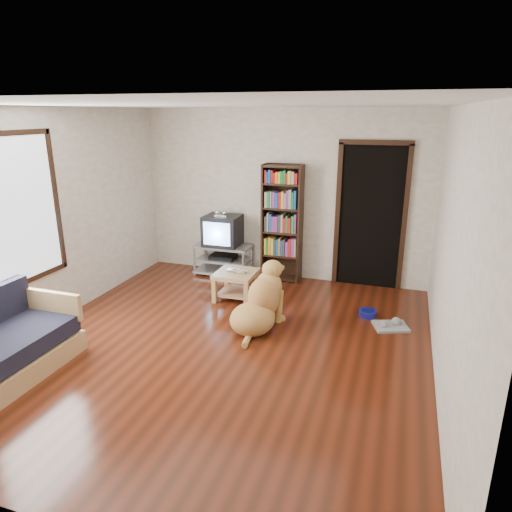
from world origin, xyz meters
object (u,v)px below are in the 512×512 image
(laptop, at_px, (235,272))
(bookshelf, at_px, (282,217))
(coffee_table, at_px, (236,280))
(tv_stand, at_px, (223,259))
(dog_bowl, at_px, (368,313))
(grey_rag, at_px, (391,326))
(dog, at_px, (260,304))
(crt_tv, at_px, (223,230))

(laptop, height_order, bookshelf, bookshelf)
(bookshelf, bearing_deg, coffee_table, -111.83)
(laptop, xyz_separation_m, tv_stand, (-0.56, 0.92, -0.14))
(dog_bowl, xyz_separation_m, grey_rag, (0.30, -0.25, -0.03))
(tv_stand, bearing_deg, dog, -54.98)
(tv_stand, height_order, coffee_table, tv_stand)
(crt_tv, bearing_deg, dog, -55.33)
(grey_rag, distance_m, coffee_table, 2.16)
(laptop, xyz_separation_m, dog, (0.60, -0.73, -0.10))
(crt_tv, relative_size, coffee_table, 1.05)
(crt_tv, relative_size, bookshelf, 0.32)
(laptop, height_order, crt_tv, crt_tv)
(dog_bowl, height_order, crt_tv, crt_tv)
(dog_bowl, bearing_deg, bookshelf, 144.98)
(bookshelf, bearing_deg, crt_tv, -175.68)
(tv_stand, xyz_separation_m, coffee_table, (0.56, -0.89, 0.01))
(bookshelf, xyz_separation_m, coffee_table, (-0.39, -0.98, -0.72))
(laptop, distance_m, coffee_table, 0.14)
(grey_rag, height_order, dog, dog)
(laptop, bearing_deg, grey_rag, 6.65)
(bookshelf, bearing_deg, grey_rag, -35.89)
(bookshelf, bearing_deg, tv_stand, -174.37)
(bookshelf, distance_m, coffee_table, 1.28)
(dog_bowl, bearing_deg, tv_stand, 159.08)
(bookshelf, xyz_separation_m, dog, (0.21, -1.74, -0.69))
(tv_stand, relative_size, crt_tv, 1.55)
(bookshelf, distance_m, dog, 1.89)
(coffee_table, bearing_deg, tv_stand, 122.04)
(dog_bowl, height_order, bookshelf, bookshelf)
(dog_bowl, relative_size, crt_tv, 0.38)
(grey_rag, height_order, crt_tv, crt_tv)
(dog_bowl, bearing_deg, laptop, -179.76)
(tv_stand, bearing_deg, coffee_table, -57.96)
(laptop, bearing_deg, coffee_table, 103.14)
(grey_rag, xyz_separation_m, coffee_table, (-2.13, 0.27, 0.27))
(laptop, relative_size, dog, 0.30)
(dog_bowl, distance_m, crt_tv, 2.65)
(tv_stand, bearing_deg, bookshelf, 5.63)
(laptop, distance_m, crt_tv, 1.14)
(laptop, distance_m, dog_bowl, 1.87)
(dog_bowl, height_order, dog, dog)
(coffee_table, bearing_deg, crt_tv, 121.41)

